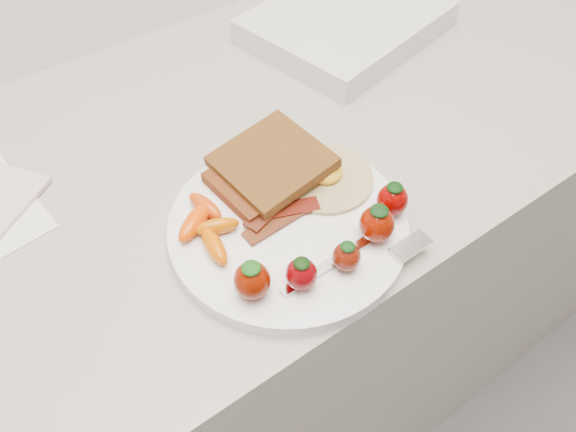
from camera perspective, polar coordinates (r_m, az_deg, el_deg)
counter at (r=1.09m, az=-5.98°, el=-11.28°), size 2.00×0.60×0.90m
plate at (r=0.63m, az=0.00°, el=-1.11°), size 0.27×0.27×0.02m
toast_lower at (r=0.66m, az=-3.18°, el=3.60°), size 0.10×0.10×0.01m
toast_upper at (r=0.66m, az=-1.64°, el=5.54°), size 0.13×0.12×0.03m
fried_egg at (r=0.67m, az=3.81°, el=4.06°), size 0.13×0.13×0.02m
bacon_strips at (r=0.63m, az=-1.06°, el=0.31°), size 0.10×0.06×0.01m
baby_carrots at (r=0.62m, az=-8.28°, el=-0.89°), size 0.07×0.11×0.02m
strawberries at (r=0.58m, az=4.86°, el=-2.79°), size 0.22×0.06×0.05m
fork at (r=0.60m, az=7.85°, el=-4.10°), size 0.17×0.05×0.00m
appliance at (r=0.95m, az=5.94°, el=18.96°), size 0.33×0.28×0.04m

